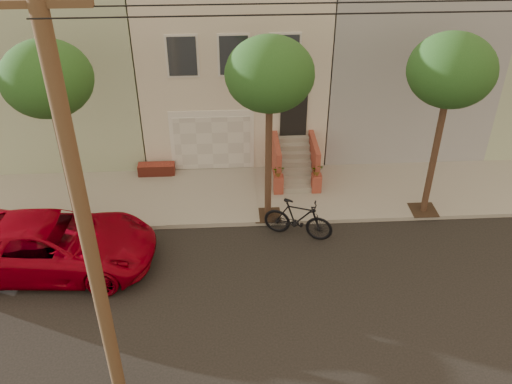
{
  "coord_description": "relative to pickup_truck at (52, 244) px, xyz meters",
  "views": [
    {
      "loc": [
        -0.3,
        -11.54,
        11.28
      ],
      "look_at": [
        0.54,
        3.0,
        1.72
      ],
      "focal_mm": 38.49,
      "sensor_mm": 36.0,
      "label": 1
    }
  ],
  "objects": [
    {
      "name": "ground",
      "position": [
        5.72,
        -1.81,
        -0.86
      ],
      "size": [
        90.0,
        90.0,
        0.0
      ],
      "primitive_type": "plane",
      "color": "black",
      "rests_on": "ground"
    },
    {
      "name": "tree_mid",
      "position": [
        6.72,
        2.09,
        4.39
      ],
      "size": [
        2.7,
        2.57,
        6.3
      ],
      "color": "#2D2116",
      "rests_on": "sidewalk"
    },
    {
      "name": "tree_left",
      "position": [
        0.22,
        2.09,
        4.39
      ],
      "size": [
        2.7,
        2.57,
        6.3
      ],
      "color": "#2D2116",
      "rests_on": "sidewalk"
    },
    {
      "name": "pickup_truck",
      "position": [
        0.0,
        0.0,
        0.0
      ],
      "size": [
        6.37,
        3.22,
        1.73
      ],
      "primitive_type": "imported",
      "rotation": [
        0.0,
        0.0,
        1.51
      ],
      "color": "maroon",
      "rests_on": "ground"
    },
    {
      "name": "house_row",
      "position": [
        5.72,
        9.38,
        2.78
      ],
      "size": [
        33.1,
        11.7,
        7.0
      ],
      "color": "beige",
      "rests_on": "sidewalk"
    },
    {
      "name": "motorcycle",
      "position": [
        7.64,
        1.08,
        -0.17
      ],
      "size": [
        2.4,
        1.44,
        1.39
      ],
      "primitive_type": "imported",
      "rotation": [
        0.0,
        0.0,
        1.21
      ],
      "color": "black",
      "rests_on": "ground"
    },
    {
      "name": "sidewalk",
      "position": [
        5.72,
        3.54,
        -0.79
      ],
      "size": [
        40.0,
        3.7,
        0.15
      ],
      "primitive_type": "cube",
      "color": "gray",
      "rests_on": "ground"
    },
    {
      "name": "tree_right",
      "position": [
        12.22,
        2.09,
        4.39
      ],
      "size": [
        2.7,
        2.57,
        6.3
      ],
      "color": "#2D2116",
      "rests_on": "sidewalk"
    }
  ]
}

